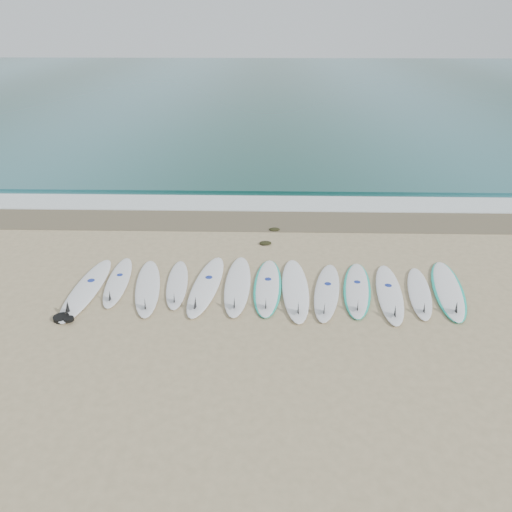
{
  "coord_description": "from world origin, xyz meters",
  "views": [
    {
      "loc": [
        0.01,
        -9.83,
        5.7
      ],
      "look_at": [
        -0.25,
        0.86,
        0.4
      ],
      "focal_mm": 35.0,
      "sensor_mm": 36.0,
      "label": 1
    }
  ],
  "objects_px": {
    "leash_coil": "(63,318)",
    "surfboard_6": "(268,287)",
    "surfboard_0": "(86,290)",
    "surfboard_12": "(448,290)"
  },
  "relations": [
    {
      "from": "surfboard_6",
      "to": "surfboard_12",
      "type": "bearing_deg",
      "value": 1.46
    },
    {
      "from": "surfboard_6",
      "to": "leash_coil",
      "type": "distance_m",
      "value": 4.39
    },
    {
      "from": "surfboard_6",
      "to": "leash_coil",
      "type": "bearing_deg",
      "value": -159.58
    },
    {
      "from": "surfboard_0",
      "to": "surfboard_12",
      "type": "height_order",
      "value": "surfboard_0"
    },
    {
      "from": "surfboard_0",
      "to": "surfboard_12",
      "type": "bearing_deg",
      "value": 3.28
    },
    {
      "from": "surfboard_0",
      "to": "leash_coil",
      "type": "bearing_deg",
      "value": -92.52
    },
    {
      "from": "surfboard_0",
      "to": "surfboard_6",
      "type": "height_order",
      "value": "surfboard_0"
    },
    {
      "from": "surfboard_0",
      "to": "surfboard_6",
      "type": "relative_size",
      "value": 1.09
    },
    {
      "from": "leash_coil",
      "to": "surfboard_6",
      "type": "bearing_deg",
      "value": 18.32
    },
    {
      "from": "surfboard_12",
      "to": "leash_coil",
      "type": "xyz_separation_m",
      "value": [
        -8.23,
        -1.33,
        -0.0
      ]
    }
  ]
}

